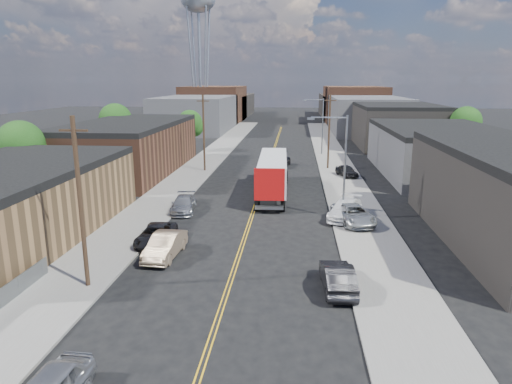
% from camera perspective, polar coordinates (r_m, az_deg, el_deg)
% --- Properties ---
extents(ground, '(260.00, 260.00, 0.00)m').
position_cam_1_polar(ground, '(74.75, 2.04, 4.72)').
color(ground, black).
rests_on(ground, ground).
extents(centerline, '(0.32, 120.00, 0.01)m').
position_cam_1_polar(centerline, '(60.01, 1.29, 2.47)').
color(centerline, gold).
rests_on(centerline, ground).
extents(sidewalk_left, '(5.00, 140.00, 0.15)m').
position_cam_1_polar(sidewalk_left, '(61.34, -7.61, 2.66)').
color(sidewalk_left, slate).
rests_on(sidewalk_left, ground).
extents(sidewalk_right, '(5.00, 140.00, 0.15)m').
position_cam_1_polar(sidewalk_right, '(60.16, 10.37, 2.34)').
color(sidewalk_right, slate).
rests_on(sidewalk_right, ground).
extents(warehouse_tan, '(12.00, 22.00, 5.60)m').
position_cam_1_polar(warehouse_tan, '(39.52, -28.63, -1.12)').
color(warehouse_tan, olive).
rests_on(warehouse_tan, ground).
extents(warehouse_brown, '(12.00, 26.00, 6.60)m').
position_cam_1_polar(warehouse_brown, '(62.27, -15.60, 5.45)').
color(warehouse_brown, '#512F20').
rests_on(warehouse_brown, ground).
extents(industrial_right_b, '(14.00, 24.00, 6.10)m').
position_cam_1_polar(industrial_right_b, '(63.05, 21.82, 4.84)').
color(industrial_right_b, '#3D3C3F').
rests_on(industrial_right_b, ground).
extents(industrial_right_c, '(14.00, 22.00, 7.60)m').
position_cam_1_polar(industrial_right_c, '(88.00, 17.10, 8.00)').
color(industrial_right_c, black).
rests_on(industrial_right_c, ground).
extents(skyline_left_a, '(16.00, 30.00, 8.00)m').
position_cam_1_polar(skyline_left_a, '(111.56, -7.43, 9.71)').
color(skyline_left_a, '#3D3C3F').
rests_on(skyline_left_a, ground).
extents(skyline_right_a, '(16.00, 30.00, 8.00)m').
position_cam_1_polar(skyline_right_a, '(110.20, 13.63, 9.39)').
color(skyline_right_a, '#3D3C3F').
rests_on(skyline_right_a, ground).
extents(skyline_left_b, '(16.00, 26.00, 10.00)m').
position_cam_1_polar(skyline_left_b, '(135.98, -5.18, 10.91)').
color(skyline_left_b, '#512F20').
rests_on(skyline_left_b, ground).
extents(skyline_right_b, '(16.00, 26.00, 10.00)m').
position_cam_1_polar(skyline_right_b, '(134.87, 12.11, 10.65)').
color(skyline_right_b, '#512F20').
rests_on(skyline_right_b, ground).
extents(skyline_left_c, '(16.00, 40.00, 7.00)m').
position_cam_1_polar(skyline_left_c, '(155.76, -3.86, 10.75)').
color(skyline_left_c, black).
rests_on(skyline_left_c, ground).
extents(skyline_right_c, '(16.00, 40.00, 7.00)m').
position_cam_1_polar(skyline_right_c, '(154.79, 11.19, 10.51)').
color(skyline_right_c, black).
rests_on(skyline_right_c, ground).
extents(water_tower, '(9.00, 9.00, 36.90)m').
position_cam_1_polar(water_tower, '(127.76, -7.24, 22.22)').
color(water_tower, gray).
rests_on(water_tower, ground).
extents(streetlight_near, '(3.39, 0.25, 9.00)m').
position_cam_1_polar(streetlight_near, '(39.44, 10.51, 4.10)').
color(streetlight_near, gray).
rests_on(streetlight_near, ground).
extents(streetlight_far, '(3.39, 0.25, 9.00)m').
position_cam_1_polar(streetlight_far, '(74.10, 8.02, 8.67)').
color(streetlight_far, gray).
rests_on(streetlight_far, ground).
extents(utility_pole_left_near, '(1.60, 0.26, 10.00)m').
position_cam_1_polar(utility_pole_left_near, '(27.40, -21.10, -1.29)').
color(utility_pole_left_near, black).
rests_on(utility_pole_left_near, ground).
extents(utility_pole_left_far, '(1.60, 0.26, 10.00)m').
position_cam_1_polar(utility_pole_left_far, '(60.30, -6.55, 7.37)').
color(utility_pole_left_far, black).
rests_on(utility_pole_left_far, ground).
extents(utility_pole_right, '(1.60, 0.26, 10.00)m').
position_cam_1_polar(utility_pole_right, '(62.23, 9.12, 7.49)').
color(utility_pole_right, black).
rests_on(utility_pole_right, ground).
extents(tree_left_near, '(4.85, 4.76, 7.91)m').
position_cam_1_polar(tree_left_near, '(52.19, -27.25, 4.97)').
color(tree_left_near, black).
rests_on(tree_left_near, ground).
extents(tree_left_mid, '(5.10, 5.04, 8.37)m').
position_cam_1_polar(tree_left_mid, '(74.36, -17.10, 8.34)').
color(tree_left_mid, black).
rests_on(tree_left_mid, ground).
extents(tree_left_far, '(4.35, 4.20, 6.97)m').
position_cam_1_polar(tree_left_far, '(78.10, -8.23, 8.36)').
color(tree_left_far, black).
rests_on(tree_left_far, ground).
extents(tree_right_far, '(4.85, 4.76, 7.91)m').
position_cam_1_polar(tree_right_far, '(78.54, 24.76, 7.72)').
color(tree_right_far, black).
rests_on(tree_right_far, ground).
extents(semi_truck, '(3.10, 16.12, 4.21)m').
position_cam_1_polar(semi_truck, '(48.64, 2.22, 2.63)').
color(semi_truck, silver).
rests_on(semi_truck, ground).
extents(car_left_b, '(2.05, 5.07, 1.64)m').
position_cam_1_polar(car_left_b, '(32.03, -11.30, -6.59)').
color(car_left_b, '#937B60').
rests_on(car_left_b, ground).
extents(car_left_c, '(2.38, 5.02, 1.38)m').
position_cam_1_polar(car_left_c, '(34.72, -12.38, -5.24)').
color(car_left_c, black).
rests_on(car_left_c, ground).
extents(car_left_d, '(2.54, 5.12, 1.43)m').
position_cam_1_polar(car_left_d, '(42.48, -9.05, -1.52)').
color(car_left_d, '#939598').
rests_on(car_left_d, ground).
extents(car_right_oncoming, '(1.95, 4.92, 1.59)m').
position_cam_1_polar(car_right_oncoming, '(27.14, 10.17, -10.42)').
color(car_right_oncoming, black).
rests_on(car_right_oncoming, ground).
extents(car_right_lot_a, '(3.72, 5.94, 1.53)m').
position_cam_1_polar(car_right_lot_a, '(39.04, 12.09, -2.73)').
color(car_right_lot_a, '#A4A8A9').
rests_on(car_right_lot_a, sidewalk_right).
extents(car_right_lot_b, '(3.87, 5.97, 1.61)m').
position_cam_1_polar(car_right_lot_b, '(40.28, 11.12, -2.11)').
color(car_right_lot_b, white).
rests_on(car_right_lot_b, sidewalk_right).
extents(car_right_lot_c, '(2.88, 4.39, 1.39)m').
position_cam_1_polar(car_right_lot_c, '(57.82, 11.27, 2.61)').
color(car_right_lot_c, black).
rests_on(car_right_lot_c, sidewalk_right).
extents(car_ahead_truck, '(2.94, 5.38, 1.43)m').
position_cam_1_polar(car_ahead_truck, '(63.96, 3.05, 3.81)').
color(car_ahead_truck, black).
rests_on(car_ahead_truck, ground).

